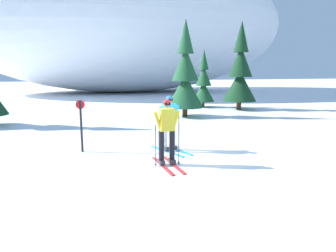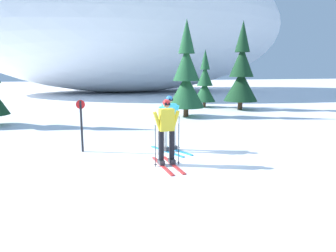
% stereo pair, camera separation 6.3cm
% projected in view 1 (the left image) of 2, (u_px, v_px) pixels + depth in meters
% --- Properties ---
extents(ground_plane, '(120.00, 120.00, 0.00)m').
position_uv_depth(ground_plane, '(196.00, 158.00, 9.34)').
color(ground_plane, white).
extents(skier_cyan_jacket, '(1.07, 1.70, 1.78)m').
position_uv_depth(skier_cyan_jacket, '(169.00, 122.00, 10.04)').
color(skier_cyan_jacket, '#2893CC').
rests_on(skier_cyan_jacket, ground).
extents(skier_yellow_jacket, '(0.77, 1.73, 1.82)m').
position_uv_depth(skier_yellow_jacket, '(167.00, 131.00, 8.53)').
color(skier_yellow_jacket, red).
rests_on(skier_yellow_jacket, ground).
extents(pine_tree_center_left, '(2.01, 2.01, 5.21)m').
position_uv_depth(pine_tree_center_left, '(185.00, 77.00, 16.99)').
color(pine_tree_center_left, '#47301E').
rests_on(pine_tree_center_left, ground).
extents(pine_tree_center_right, '(1.50, 1.50, 3.88)m').
position_uv_depth(pine_tree_center_right, '(203.00, 83.00, 21.34)').
color(pine_tree_center_right, '#47301E').
rests_on(pine_tree_center_right, ground).
extents(pine_tree_far_right, '(2.14, 2.14, 5.55)m').
position_uv_depth(pine_tree_far_right, '(240.00, 73.00, 19.97)').
color(pine_tree_far_right, '#47301E').
rests_on(pine_tree_far_right, ground).
extents(snow_ridge_background, '(36.14, 20.26, 14.96)m').
position_uv_depth(snow_ridge_background, '(123.00, 23.00, 34.20)').
color(snow_ridge_background, white).
rests_on(snow_ridge_background, ground).
extents(trail_marker_post, '(0.28, 0.07, 1.66)m').
position_uv_depth(trail_marker_post, '(81.00, 123.00, 9.89)').
color(trail_marker_post, black).
rests_on(trail_marker_post, ground).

